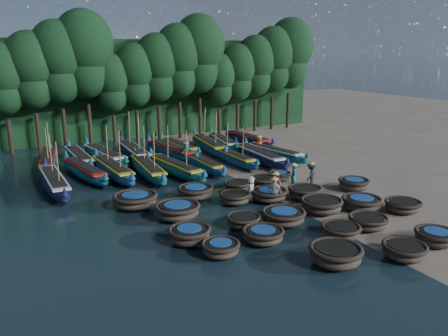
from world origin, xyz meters
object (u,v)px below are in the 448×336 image
coracle_15 (177,210)px  coracle_21 (195,192)px  coracle_10 (190,234)px  long_boat_6 (233,158)px  coracle_5 (221,248)px  long_boat_0 (54,183)px  coracle_8 (368,222)px  coracle_16 (235,198)px  long_boat_5 (203,164)px  fisherman_6 (259,145)px  coracle_4 (436,237)px  coracle_24 (280,176)px  coracle_17 (269,194)px  fisherman_0 (251,188)px  coracle_13 (322,205)px  long_boat_14 (179,147)px  coracle_7 (341,231)px  coracle_23 (265,182)px  fisherman_2 (275,186)px  long_boat_7 (259,156)px  coracle_3 (404,251)px  long_boat_10 (79,158)px  long_boat_4 (175,168)px  long_boat_13 (171,151)px  fisherman_1 (294,176)px  coracle_2 (336,254)px  long_boat_12 (133,152)px  long_boat_2 (112,169)px  long_boat_9 (48,161)px  coracle_6 (263,235)px  coracle_12 (284,216)px  long_boat_8 (274,153)px  long_boat_11 (105,155)px  coracle_9 (403,205)px  long_boat_3 (148,169)px  fisherman_4 (274,190)px  fisherman_5 (187,153)px  long_boat_15 (209,145)px  long_boat_17 (248,139)px  coracle_18 (305,192)px  coracle_20 (135,200)px  fisherman_3 (311,175)px  coracle_14 (362,203)px

coracle_15 → coracle_21: 3.31m
coracle_10 → long_boat_6: long_boat_6 is taller
coracle_5 → long_boat_0: bearing=111.2°
coracle_8 → coracle_16: 7.71m
long_boat_5 → fisherman_6: fisherman_6 is taller
coracle_4 → coracle_24: (-0.37, 12.13, -0.04)m
coracle_17 → fisherman_0: fisherman_0 is taller
coracle_13 → long_boat_14: long_boat_14 is taller
coracle_7 → coracle_23: 8.67m
coracle_21 → fisherman_2: size_ratio=1.31×
long_boat_5 → coracle_17: bearing=-87.3°
long_boat_0 → long_boat_7: size_ratio=0.96×
coracle_17 → coracle_23: (1.24, 2.38, 0.00)m
coracle_3 → long_boat_10: 25.68m
long_boat_4 → coracle_3: bearing=-84.8°
long_boat_5 → long_boat_14: size_ratio=0.94×
long_boat_13 → fisherman_1: (3.70, -12.39, 0.41)m
long_boat_14 → fisherman_0: bearing=-99.0°
coracle_2 → long_boat_12: bearing=95.2°
long_boat_7 → fisherman_1: bearing=-102.8°
long_boat_2 → long_boat_9: size_ratio=1.08×
coracle_6 → coracle_23: bearing=56.2°
coracle_2 → fisherman_6: size_ratio=1.40×
coracle_5 → coracle_12: coracle_12 is taller
long_boat_8 → long_boat_11: long_boat_11 is taller
coracle_9 → long_boat_3: bearing=127.0°
long_boat_10 → long_boat_7: bearing=-28.2°
coracle_5 → coracle_17: (6.02, 5.13, 0.05)m
coracle_5 → long_boat_11: bearing=91.5°
coracle_7 → fisherman_4: size_ratio=1.24×
coracle_24 → fisherman_5: 8.54m
coracle_24 → long_boat_11: 14.69m
fisherman_1 → long_boat_14: bearing=-145.5°
long_boat_15 → fisherman_2: bearing=-92.2°
coracle_2 → long_boat_4: long_boat_4 is taller
coracle_7 → coracle_8: 2.10m
coracle_24 → long_boat_2: bearing=147.6°
coracle_12 → long_boat_3: size_ratio=0.28×
coracle_3 → long_boat_3: long_boat_3 is taller
coracle_7 → long_boat_17: size_ratio=0.28×
coracle_9 → fisherman_1: size_ratio=1.26×
coracle_18 → long_boat_6: 9.75m
coracle_7 → coracle_17: bearing=90.2°
coracle_18 → long_boat_9: bearing=129.8°
coracle_10 → coracle_24: coracle_10 is taller
coracle_5 → coracle_16: 6.92m
long_boat_9 → coracle_3: bearing=-54.7°
coracle_10 → coracle_20: (-0.82, 5.95, 0.03)m
coracle_6 → fisherman_3: bearing=37.6°
coracle_9 → coracle_14: 2.28m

